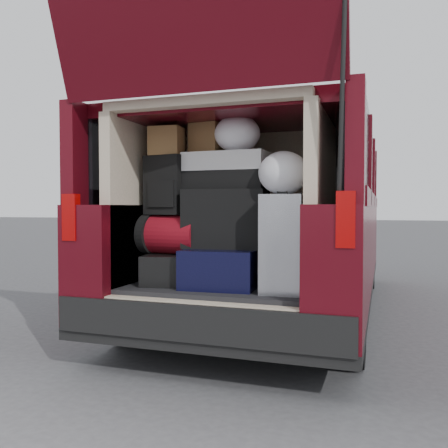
# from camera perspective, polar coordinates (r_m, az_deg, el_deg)

# --- Properties ---
(ground) EXTENTS (80.00, 80.00, 0.00)m
(ground) POSITION_cam_1_polar(r_m,az_deg,el_deg) (3.27, -1.20, -17.34)
(ground) COLOR #3C3B3E
(ground) RESTS_ON ground
(minivan) EXTENTS (1.90, 5.35, 2.77)m
(minivan) POSITION_cam_1_polar(r_m,az_deg,el_deg) (4.88, 6.22, -0.04)
(minivan) COLOR black
(minivan) RESTS_ON ground
(load_floor) EXTENTS (1.24, 1.05, 0.55)m
(load_floor) POSITION_cam_1_polar(r_m,az_deg,el_deg) (3.44, 0.39, -11.58)
(load_floor) COLOR black
(load_floor) RESTS_ON ground
(black_hardshell) EXTENTS (0.47, 0.58, 0.21)m
(black_hardshell) POSITION_cam_1_polar(r_m,az_deg,el_deg) (3.40, -5.88, -5.29)
(black_hardshell) COLOR black
(black_hardshell) RESTS_ON load_floor
(navy_hardshell) EXTENTS (0.51, 0.61, 0.26)m
(navy_hardshell) POSITION_cam_1_polar(r_m,az_deg,el_deg) (3.25, 0.05, -5.16)
(navy_hardshell) COLOR black
(navy_hardshell) RESTS_ON load_floor
(silver_roller) EXTENTS (0.28, 0.42, 0.61)m
(silver_roller) POSITION_cam_1_polar(r_m,az_deg,el_deg) (3.03, 7.21, -2.29)
(silver_roller) COLOR white
(silver_roller) RESTS_ON load_floor
(red_duffel) EXTENTS (0.45, 0.32, 0.28)m
(red_duffel) POSITION_cam_1_polar(r_m,az_deg,el_deg) (3.35, -6.22, -1.24)
(red_duffel) COLOR maroon
(red_duffel) RESTS_ON black_hardshell
(black_soft_case) EXTENTS (0.58, 0.38, 0.40)m
(black_soft_case) POSITION_cam_1_polar(r_m,az_deg,el_deg) (3.25, 0.28, 0.62)
(black_soft_case) COLOR black
(black_soft_case) RESTS_ON navy_hardshell
(backpack) EXTENTS (0.32, 0.23, 0.41)m
(backpack) POSITION_cam_1_polar(r_m,az_deg,el_deg) (3.38, -6.89, 4.65)
(backpack) COLOR black
(backpack) RESTS_ON red_duffel
(twotone_duffel) EXTENTS (0.58, 0.32, 0.26)m
(twotone_duffel) POSITION_cam_1_polar(r_m,az_deg,el_deg) (3.30, 0.38, 6.35)
(twotone_duffel) COLOR silver
(twotone_duffel) RESTS_ON black_soft_case
(grocery_sack_lower) EXTENTS (0.23, 0.20, 0.20)m
(grocery_sack_lower) POSITION_cam_1_polar(r_m,az_deg,el_deg) (3.41, -6.90, 9.80)
(grocery_sack_lower) COLOR brown
(grocery_sack_lower) RESTS_ON backpack
(grocery_sack_upper) EXTENTS (0.24, 0.20, 0.22)m
(grocery_sack_upper) POSITION_cam_1_polar(r_m,az_deg,el_deg) (3.43, -2.04, 10.15)
(grocery_sack_upper) COLOR brown
(grocery_sack_upper) RESTS_ON twotone_duffel
(plastic_bag_center) EXTENTS (0.33, 0.31, 0.25)m
(plastic_bag_center) POSITION_cam_1_polar(r_m,az_deg,el_deg) (3.30, 1.60, 10.79)
(plastic_bag_center) COLOR white
(plastic_bag_center) RESTS_ON twotone_duffel
(plastic_bag_right) EXTENTS (0.36, 0.34, 0.27)m
(plastic_bag_right) POSITION_cam_1_polar(r_m,az_deg,el_deg) (3.01, 7.16, 6.12)
(plastic_bag_right) COLOR white
(plastic_bag_right) RESTS_ON silver_roller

